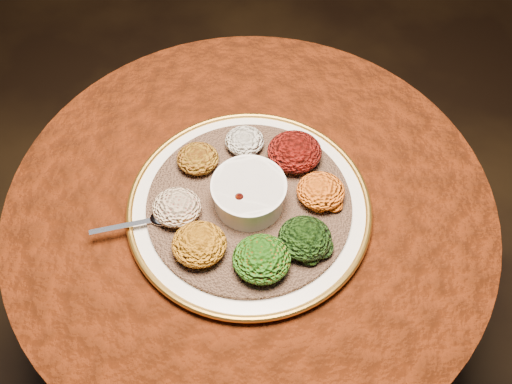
{
  "coord_description": "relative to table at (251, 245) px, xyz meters",
  "views": [
    {
      "loc": [
        0.03,
        -0.61,
        1.67
      ],
      "look_at": [
        0.01,
        0.0,
        0.76
      ],
      "focal_mm": 40.0,
      "sensor_mm": 36.0,
      "label": 1
    }
  ],
  "objects": [
    {
      "name": "portion_shiro",
      "position": [
        -0.1,
        0.06,
        0.23
      ],
      "size": [
        0.08,
        0.08,
        0.04
      ],
      "primitive_type": "ellipsoid",
      "color": "#936111",
      "rests_on": "injera"
    },
    {
      "name": "portion_kitfo",
      "position": [
        0.09,
        0.08,
        0.23
      ],
      "size": [
        0.11,
        0.1,
        0.05
      ],
      "primitive_type": "ellipsoid",
      "color": "black",
      "rests_on": "injera"
    },
    {
      "name": "portion_kik",
      "position": [
        -0.08,
        -0.13,
        0.23
      ],
      "size": [
        0.1,
        0.09,
        0.05
      ],
      "primitive_type": "ellipsoid",
      "color": "#BA6D10",
      "rests_on": "injera"
    },
    {
      "name": "portion_mixveg",
      "position": [
        0.03,
        -0.15,
        0.23
      ],
      "size": [
        0.1,
        0.1,
        0.05
      ],
      "primitive_type": "ellipsoid",
      "color": "#953209",
      "rests_on": "injera"
    },
    {
      "name": "portion_tikil",
      "position": [
        0.13,
        -0.01,
        0.23
      ],
      "size": [
        0.09,
        0.09,
        0.04
      ],
      "primitive_type": "ellipsoid",
      "color": "#BD640F",
      "rests_on": "injera"
    },
    {
      "name": "portion_timatim",
      "position": [
        -0.13,
        -0.05,
        0.23
      ],
      "size": [
        0.09,
        0.09,
        0.04
      ],
      "primitive_type": "ellipsoid",
      "color": "maroon",
      "rests_on": "injera"
    },
    {
      "name": "portion_ayib",
      "position": [
        -0.01,
        0.11,
        0.23
      ],
      "size": [
        0.08,
        0.07,
        0.04
      ],
      "primitive_type": "ellipsoid",
      "color": "beige",
      "rests_on": "injera"
    },
    {
      "name": "table",
      "position": [
        0.0,
        0.0,
        0.0
      ],
      "size": [
        0.96,
        0.96,
        0.73
      ],
      "color": "black",
      "rests_on": "ground"
    },
    {
      "name": "stew_bowl",
      "position": [
        -0.0,
        -0.02,
        0.24
      ],
      "size": [
        0.14,
        0.14,
        0.06
      ],
      "color": "silver",
      "rests_on": "injera"
    },
    {
      "name": "injera",
      "position": [
        -0.0,
        -0.02,
        0.2
      ],
      "size": [
        0.51,
        0.51,
        0.01
      ],
      "primitive_type": "cylinder",
      "rotation": [
        0.0,
        0.0,
        -0.4
      ],
      "color": "brown",
      "rests_on": "platter"
    },
    {
      "name": "platter",
      "position": [
        -0.0,
        -0.02,
        0.19
      ],
      "size": [
        0.5,
        0.5,
        0.02
      ],
      "rotation": [
        0.0,
        0.0,
        0.13
      ],
      "color": "silver",
      "rests_on": "table"
    },
    {
      "name": "portion_gomen",
      "position": [
        0.1,
        -0.11,
        0.23
      ],
      "size": [
        0.1,
        0.09,
        0.05
      ],
      "primitive_type": "ellipsoid",
      "color": "black",
      "rests_on": "injera"
    },
    {
      "name": "spoon",
      "position": [
        -0.17,
        -0.07,
        0.21
      ],
      "size": [
        0.15,
        0.06,
        0.01
      ],
      "rotation": [
        0.0,
        0.0,
        -2.88
      ],
      "color": "silver",
      "rests_on": "injera"
    }
  ]
}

